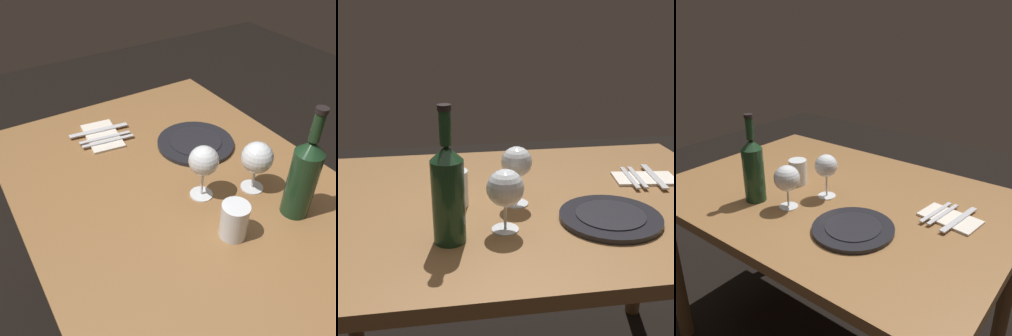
{
  "view_description": "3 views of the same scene",
  "coord_description": "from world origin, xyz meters",
  "views": [
    {
      "loc": [
        -0.65,
        0.47,
        1.46
      ],
      "look_at": [
        0.02,
        0.06,
        0.85
      ],
      "focal_mm": 39.94,
      "sensor_mm": 36.0,
      "label": 1
    },
    {
      "loc": [
        -0.22,
        -1.12,
        1.25
      ],
      "look_at": [
        -0.03,
        0.06,
        0.81
      ],
      "focal_mm": 47.29,
      "sensor_mm": 36.0,
      "label": 2
    },
    {
      "loc": [
        0.8,
        -0.99,
        1.37
      ],
      "look_at": [
        0.05,
        -0.02,
        0.87
      ],
      "focal_mm": 40.41,
      "sensor_mm": 36.0,
      "label": 3
    }
  ],
  "objects": [
    {
      "name": "ground_plane",
      "position": [
        0.0,
        0.0,
        0.0
      ],
      "size": [
        6.0,
        6.0,
        0.0
      ],
      "primitive_type": "plane",
      "color": "black"
    },
    {
      "name": "folded_napkin",
      "position": [
        0.42,
        0.09,
        0.74
      ],
      "size": [
        0.2,
        0.13,
        0.01
      ],
      "color": "silver",
      "rests_on": "dining_table"
    },
    {
      "name": "table_knife",
      "position": [
        0.45,
        0.09,
        0.75
      ],
      "size": [
        0.05,
        0.21,
        0.0
      ],
      "color": "silver",
      "rests_on": "folded_napkin"
    },
    {
      "name": "dinner_plate",
      "position": [
        0.2,
        -0.16,
        0.75
      ],
      "size": [
        0.26,
        0.26,
        0.02
      ],
      "color": "black",
      "rests_on": "dining_table"
    },
    {
      "name": "wine_glass_left",
      "position": [
        -0.01,
        -0.03,
        0.86
      ],
      "size": [
        0.08,
        0.08,
        0.16
      ],
      "color": "white",
      "rests_on": "dining_table"
    },
    {
      "name": "dining_table",
      "position": [
        0.0,
        0.0,
        0.65
      ],
      "size": [
        1.3,
        0.9,
        0.74
      ],
      "color": "olive",
      "rests_on": "ground"
    },
    {
      "name": "fork_outer",
      "position": [
        0.37,
        0.09,
        0.75
      ],
      "size": [
        0.04,
        0.18,
        0.0
      ],
      "color": "silver",
      "rests_on": "folded_napkin"
    },
    {
      "name": "wine_bottle",
      "position": [
        -0.2,
        -0.21,
        0.86
      ],
      "size": [
        0.07,
        0.07,
        0.32
      ],
      "color": "#19381E",
      "rests_on": "dining_table"
    },
    {
      "name": "water_tumbler",
      "position": [
        -0.18,
        -0.01,
        0.78
      ],
      "size": [
        0.07,
        0.07,
        0.1
      ],
      "color": "white",
      "rests_on": "dining_table"
    },
    {
      "name": "fork_inner",
      "position": [
        0.39,
        0.09,
        0.75
      ],
      "size": [
        0.04,
        0.18,
        0.0
      ],
      "color": "silver",
      "rests_on": "folded_napkin"
    },
    {
      "name": "wine_glass_right",
      "position": [
        -0.07,
        -0.18,
        0.85
      ],
      "size": [
        0.09,
        0.09,
        0.16
      ],
      "color": "white",
      "rests_on": "dining_table"
    }
  ]
}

